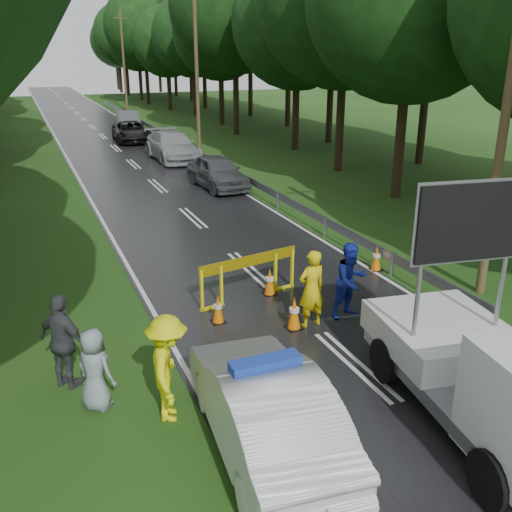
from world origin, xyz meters
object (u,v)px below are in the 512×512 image
queue_car_first (217,172)px  queue_car_third (131,132)px  work_truck (498,377)px  queue_car_second (172,146)px  officer (312,289)px  police_sedan (265,409)px  barrier (249,267)px  civilian (351,280)px  queue_car_fourth (128,121)px

queue_car_first → queue_car_third: queue_car_first is taller
queue_car_third → work_truck: bearing=-87.6°
work_truck → queue_car_first: bearing=93.8°
queue_car_third → queue_car_second: bearing=-80.2°
work_truck → officer: size_ratio=2.84×
officer → police_sedan: bearing=47.3°
officer → queue_car_first: 14.79m
officer → queue_car_first: bearing=-105.9°
police_sedan → queue_car_second: bearing=-96.3°
police_sedan → queue_car_third: (4.36, 34.24, -0.07)m
officer → queue_car_first: officer is taller
barrier → police_sedan: bearing=-121.0°
civilian → barrier: bearing=124.6°
officer → queue_car_second: size_ratio=0.34×
queue_car_second → queue_car_fourth: 14.08m
work_truck → civilian: size_ratio=2.84×
police_sedan → work_truck: work_truck is taller
police_sedan → work_truck: size_ratio=0.88×
police_sedan → queue_car_third: police_sedan is taller
barrier → queue_car_second: 20.72m
civilian → queue_car_first: size_ratio=0.42×
police_sedan → queue_car_fourth: size_ratio=1.01×
barrier → officer: (0.79, -2.00, 0.03)m
barrier → officer: bearing=-80.2°
queue_car_first → queue_car_fourth: queue_car_fourth is taller
queue_car_third → queue_car_fourth: size_ratio=1.07×
officer → civilian: same height
work_truck → queue_car_first: 19.43m
work_truck → barrier: (-1.76, 6.81, -0.19)m
work_truck → police_sedan: bearing=172.3°
police_sedan → queue_car_third: 34.52m
police_sedan → officer: 4.63m
barrier → queue_car_second: bearing=69.3°
queue_car_second → queue_car_third: (-0.90, 8.08, -0.12)m
barrier → queue_car_first: bearing=63.2°
police_sedan → queue_car_first: 19.04m
work_truck → queue_car_fourth: 41.38m
barrier → queue_car_first: 13.01m
work_truck → queue_car_fourth: (1.51, 41.35, -0.33)m
police_sedan → queue_car_fourth: bearing=-92.4°
officer → queue_car_first: size_ratio=0.42×
work_truck → queue_car_first: work_truck is taller
civilian → queue_car_first: bearing=73.4°
officer → queue_car_second: bearing=-102.0°
queue_car_second → queue_car_fourth: size_ratio=1.20×
officer → queue_car_first: (2.61, 14.55, -0.19)m
work_truck → barrier: work_truck is taller
officer → queue_car_fourth: bearing=-99.6°
work_truck → barrier: bearing=113.2°
officer → barrier: bearing=-74.3°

